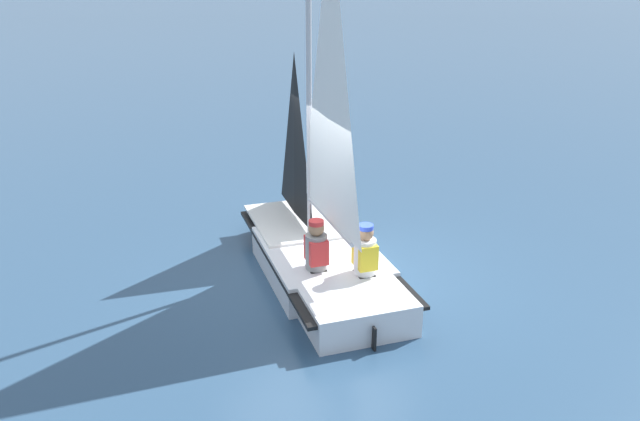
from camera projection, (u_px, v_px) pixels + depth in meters
The scene contains 4 objects.
ground_plane at pixel (320, 275), 9.45m from camera, with size 260.00×260.00×0.00m, color #2D4C6B.
sailboat_main at pixel (321, 237), 9.20m from camera, with size 3.52×4.19×5.17m.
sailor_helm at pixel (316, 256), 8.59m from camera, with size 0.42×0.43×1.16m.
sailor_crew at pixel (365, 261), 8.45m from camera, with size 0.42×0.43×1.16m.
Camera 1 is at (-6.63, -5.25, 4.33)m, focal length 35.00 mm.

